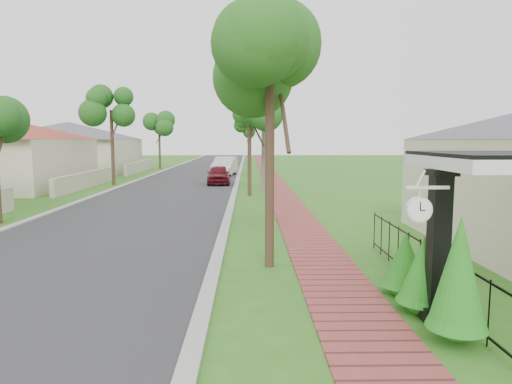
% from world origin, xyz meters
% --- Properties ---
extents(ground, '(160.00, 160.00, 0.00)m').
position_xyz_m(ground, '(0.00, 0.00, 0.00)').
color(ground, '#346718').
rests_on(ground, ground).
extents(road, '(7.00, 120.00, 0.02)m').
position_xyz_m(road, '(-3.00, 20.00, 0.00)').
color(road, '#28282B').
rests_on(road, ground).
extents(kerb_right, '(0.30, 120.00, 0.10)m').
position_xyz_m(kerb_right, '(0.65, 20.00, 0.00)').
color(kerb_right, '#9E9E99').
rests_on(kerb_right, ground).
extents(kerb_left, '(0.30, 120.00, 0.10)m').
position_xyz_m(kerb_left, '(-6.65, 20.00, 0.00)').
color(kerb_left, '#9E9E99').
rests_on(kerb_left, ground).
extents(sidewalk, '(1.50, 120.00, 0.03)m').
position_xyz_m(sidewalk, '(3.25, 20.00, 0.00)').
color(sidewalk, brown).
rests_on(sidewalk, ground).
extents(porch_post, '(0.48, 0.48, 2.52)m').
position_xyz_m(porch_post, '(4.55, -1.00, 1.12)').
color(porch_post, black).
rests_on(porch_post, ground).
extents(picket_fence, '(0.03, 8.02, 1.00)m').
position_xyz_m(picket_fence, '(4.90, -0.00, 0.53)').
color(picket_fence, black).
rests_on(picket_fence, ground).
extents(street_trees, '(10.70, 37.65, 5.89)m').
position_xyz_m(street_trees, '(-2.87, 26.84, 4.54)').
color(street_trees, '#382619').
rests_on(street_trees, ground).
extents(hedge_row, '(0.79, 2.98, 2.00)m').
position_xyz_m(hedge_row, '(4.45, -0.89, 0.75)').
color(hedge_row, '#136214').
rests_on(hedge_row, ground).
extents(far_house_grey, '(15.56, 15.56, 4.60)m').
position_xyz_m(far_house_grey, '(-14.97, 34.00, 2.34)').
color(far_house_grey, beige).
rests_on(far_house_grey, ground).
extents(parked_car_red, '(1.69, 3.77, 1.26)m').
position_xyz_m(parked_car_red, '(-0.57, 22.36, 0.63)').
color(parked_car_red, '#590D16').
rests_on(parked_car_red, ground).
extents(parked_car_white, '(2.13, 4.82, 1.54)m').
position_xyz_m(parked_car_white, '(-0.54, 30.11, 0.77)').
color(parked_car_white, silver).
rests_on(parked_car_white, ground).
extents(near_tree, '(2.31, 2.31, 5.94)m').
position_xyz_m(near_tree, '(1.93, 2.26, 4.74)').
color(near_tree, '#382619').
rests_on(near_tree, ground).
extents(utility_pole, '(1.20, 0.24, 7.84)m').
position_xyz_m(utility_pole, '(2.30, 17.58, 3.98)').
color(utility_pole, '#6D5F55').
rests_on(utility_pole, ground).
extents(station_clock, '(0.66, 0.13, 0.57)m').
position_xyz_m(station_clock, '(4.06, -1.40, 1.95)').
color(station_clock, white).
rests_on(station_clock, ground).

